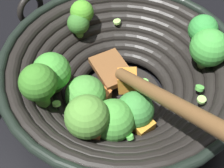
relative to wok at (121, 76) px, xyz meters
name	(u,v)px	position (x,y,z in m)	size (l,w,h in m)	color
ground_plane	(121,99)	(0.00, 0.00, -0.06)	(4.00, 4.00, 0.00)	black
wok	(121,76)	(0.00, 0.00, 0.00)	(0.36, 0.36, 0.20)	black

